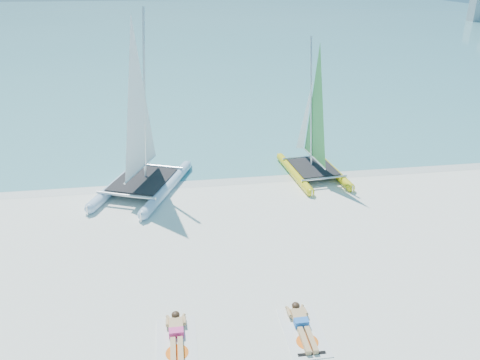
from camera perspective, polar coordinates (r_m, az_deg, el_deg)
The scene contains 9 objects.
ground at distance 15.88m, azimuth 2.63°, elevation -7.91°, with size 140.00×140.00×0.00m, color white.
sea at distance 76.63m, azimuth -6.71°, elevation 18.20°, with size 140.00×115.00×0.01m, color #72B7BE.
wet_sand_strip at distance 20.65m, azimuth -0.24°, elevation 0.27°, with size 140.00×1.40×0.01m, color silver.
catamaran_blue at distance 19.28m, azimuth -12.10°, elevation 4.92°, with size 4.41×5.97×7.36m.
catamaran_yellow at distance 20.93m, azimuth 8.73°, elevation 5.93°, with size 2.51×4.84×6.06m.
towel_a at distance 12.42m, azimuth -7.72°, elevation -19.05°, with size 1.00×1.85×0.02m, color white.
sunbather_a at distance 12.49m, azimuth -7.77°, elevation -18.08°, with size 0.37×1.73×0.26m.
towel_b at distance 12.69m, azimuth 7.75°, elevation -17.91°, with size 1.00×1.85×0.02m, color white.
sunbather_b at distance 12.75m, azimuth 7.53°, elevation -16.97°, with size 0.37×1.73×0.26m.
Camera 1 is at (-2.67, -13.10, 8.57)m, focal length 35.00 mm.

